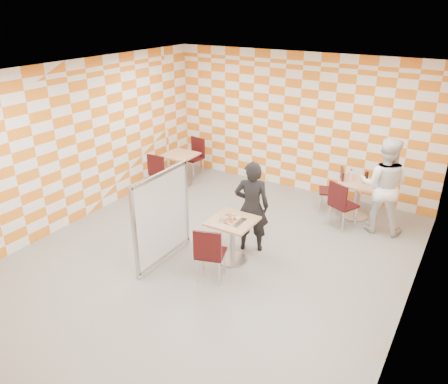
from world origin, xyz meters
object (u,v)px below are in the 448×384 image
at_px(chair_second_side, 335,187).
at_px(chair_empty_far, 195,154).
at_px(partition, 162,217).
at_px(main_table, 232,233).
at_px(empty_table, 180,164).
at_px(sport_bottle, 351,174).
at_px(man_dark, 252,207).
at_px(second_table, 357,193).
at_px(chair_second_front, 341,202).
at_px(chair_main_front, 209,251).
at_px(man_white, 383,186).
at_px(soda_bottle, 366,177).
at_px(chair_empty_near, 159,170).

distance_m(chair_second_side, chair_empty_far, 3.56).
distance_m(chair_empty_far, partition, 3.85).
xyz_separation_m(main_table, empty_table, (-2.64, 2.16, 0.00)).
height_order(empty_table, sport_bottle, sport_bottle).
xyz_separation_m(main_table, sport_bottle, (1.09, 2.72, 0.33)).
height_order(partition, man_dark, man_dark).
distance_m(second_table, chair_empty_far, 3.99).
bearing_deg(sport_bottle, chair_second_front, -85.45).
xyz_separation_m(main_table, chair_main_front, (0.01, -0.70, 0.04)).
relative_size(empty_table, chair_second_front, 0.81).
bearing_deg(man_white, chair_second_side, -25.88).
relative_size(partition, man_dark, 0.97).
relative_size(chair_main_front, sport_bottle, 4.62).
height_order(chair_second_side, soda_bottle, soda_bottle).
relative_size(empty_table, partition, 0.48).
relative_size(empty_table, man_dark, 0.47).
xyz_separation_m(man_dark, soda_bottle, (1.31, 2.22, 0.05)).
bearing_deg(chair_second_side, soda_bottle, 9.43).
bearing_deg(man_dark, second_table, -143.32).
relative_size(chair_empty_far, sport_bottle, 4.62).
xyz_separation_m(second_table, chair_empty_far, (-3.99, 0.23, 0.04)).
relative_size(main_table, chair_empty_far, 0.81).
bearing_deg(man_white, man_dark, 38.72).
bearing_deg(man_white, sport_bottle, -37.72).
bearing_deg(soda_bottle, partition, -125.71).
bearing_deg(empty_table, partition, -58.43).
xyz_separation_m(main_table, soda_bottle, (1.39, 2.72, 0.34)).
height_order(second_table, sport_bottle, sport_bottle).
distance_m(sport_bottle, soda_bottle, 0.30).
height_order(main_table, chair_empty_near, chair_empty_near).
height_order(empty_table, chair_main_front, chair_main_front).
bearing_deg(sport_bottle, partition, -122.11).
bearing_deg(sport_bottle, man_dark, -114.43).
bearing_deg(chair_main_front, chair_second_side, 75.97).
bearing_deg(empty_table, second_table, 6.75).
height_order(chair_second_side, chair_empty_far, same).
bearing_deg(soda_bottle, second_table, -142.16).
bearing_deg(partition, chair_second_side, 60.47).
distance_m(main_table, soda_bottle, 3.07).
distance_m(chair_empty_near, soda_bottle, 4.31).
distance_m(chair_second_front, partition, 3.33).
height_order(chair_main_front, partition, partition).
height_order(main_table, chair_second_side, chair_second_side).
height_order(main_table, sport_bottle, sport_bottle).
distance_m(second_table, man_white, 0.71).
relative_size(chair_second_side, chair_empty_far, 1.00).
bearing_deg(chair_second_side, chair_empty_near, -162.94).
relative_size(main_table, man_white, 0.42).
height_order(chair_second_front, soda_bottle, soda_bottle).
bearing_deg(chair_second_front, empty_table, 177.56).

